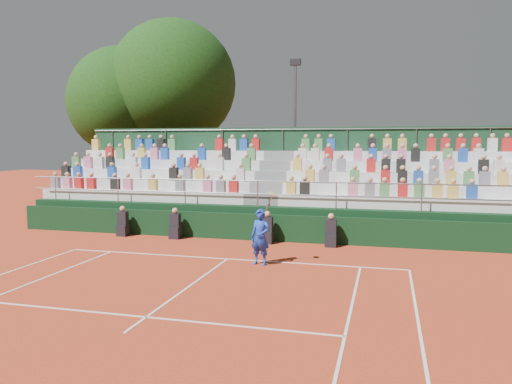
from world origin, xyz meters
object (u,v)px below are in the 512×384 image
(tennis_player, at_px, (260,237))
(tree_east, at_px, (173,84))
(tree_west, at_px, (122,102))
(floodlight_mast, at_px, (295,122))

(tennis_player, relative_size, tree_east, 0.20)
(tennis_player, distance_m, tree_east, 17.53)
(tree_west, height_order, tree_east, tree_east)
(tennis_player, height_order, tree_west, tree_west)
(tennis_player, xyz_separation_m, tree_east, (-8.92, 13.70, 6.34))
(tennis_player, distance_m, floodlight_mast, 14.67)
(tree_east, bearing_deg, floodlight_mast, 2.53)
(tree_east, height_order, floodlight_mast, tree_east)
(floodlight_mast, bearing_deg, tree_east, -177.47)
(tennis_player, distance_m, tree_west, 18.68)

